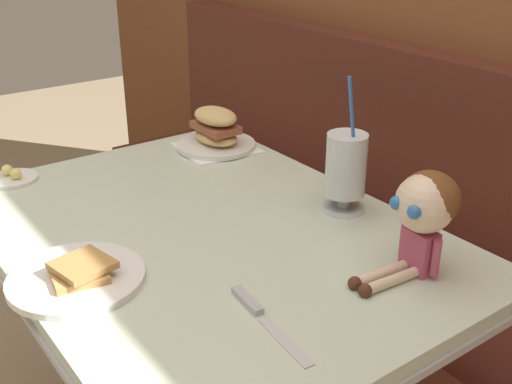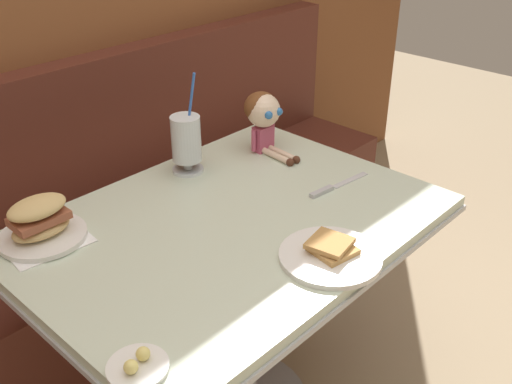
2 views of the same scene
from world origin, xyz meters
The scene contains 8 objects.
booth_bench centered at (0.00, 0.81, 0.33)m, with size 2.60×0.48×1.00m.
diner_table centered at (0.00, 0.18, 0.54)m, with size 1.11×0.81×0.74m.
toast_plate centered at (0.04, -0.12, 0.75)m, with size 0.25×0.25×0.04m.
milkshake_glass centered at (0.11, 0.48, 0.84)m, with size 0.10×0.10×0.31m.
sandwich_plate centered at (-0.39, 0.46, 0.79)m, with size 0.22×0.22×0.12m.
butter_saucer centered at (-0.50, -0.07, 0.75)m, with size 0.12×0.12×0.04m.
butter_knife centered at (0.31, 0.09, 0.74)m, with size 0.24×0.04×0.01m.
seated_doll centered at (0.38, 0.41, 0.87)m, with size 0.12×0.22×0.20m.
Camera 1 is at (1.04, -0.44, 1.38)m, focal length 44.83 mm.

